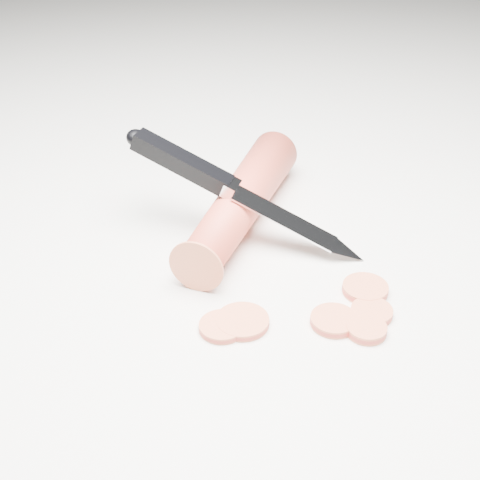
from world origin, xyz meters
name	(u,v)px	position (x,y,z in m)	size (l,w,h in m)	color
ground	(306,280)	(0.00, 0.00, 0.00)	(2.40, 2.40, 0.00)	silver
carrot	(241,202)	(-0.02, 0.10, 0.02)	(0.04, 0.04, 0.21)	red
carrot_slice_0	(365,289)	(0.04, -0.03, 0.00)	(0.04, 0.04, 0.01)	#D7623C
carrot_slice_1	(242,321)	(-0.07, -0.03, 0.00)	(0.04, 0.04, 0.01)	#D7623C
carrot_slice_2	(366,329)	(0.01, -0.07, 0.00)	(0.03, 0.03, 0.01)	#D7623C
carrot_slice_3	(222,327)	(-0.08, -0.03, 0.00)	(0.03, 0.03, 0.01)	#D7623C
carrot_slice_4	(372,312)	(0.03, -0.06, 0.00)	(0.03, 0.03, 0.01)	#D7623C
carrot_slice_5	(334,321)	(0.00, -0.05, 0.00)	(0.03, 0.03, 0.01)	#D7623C
kitchen_knife	(244,192)	(-0.02, 0.08, 0.04)	(0.18, 0.16, 0.09)	silver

